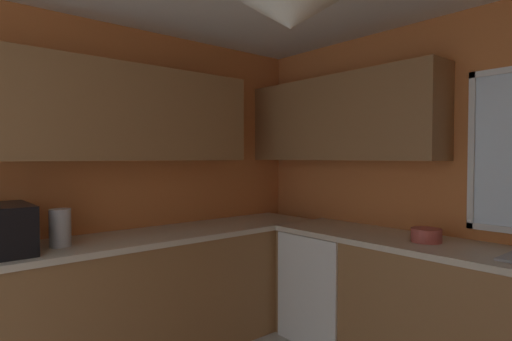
{
  "coord_description": "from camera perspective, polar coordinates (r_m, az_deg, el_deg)",
  "views": [
    {
      "loc": [
        1.2,
        -1.21,
        1.47
      ],
      "look_at": [
        -0.76,
        0.46,
        1.39
      ],
      "focal_mm": 28.61,
      "sensor_mm": 36.0,
      "label": 1
    }
  ],
  "objects": [
    {
      "name": "room_shell",
      "position": [
        2.31,
        6.3,
        7.73
      ],
      "size": [
        3.92,
        3.59,
        2.55
      ],
      "color": "#D17238",
      "rests_on": "ground_plane"
    },
    {
      "name": "counter_run_left",
      "position": [
        3.21,
        -16.77,
        -16.77
      ],
      "size": [
        0.65,
        3.2,
        0.91
      ],
      "color": "olive",
      "rests_on": "ground_plane"
    },
    {
      "name": "counter_run_back",
      "position": [
        3.0,
        28.67,
        -18.28
      ],
      "size": [
        3.01,
        0.65,
        0.91
      ],
      "color": "olive",
      "rests_on": "ground_plane"
    },
    {
      "name": "dishwasher",
      "position": [
        3.52,
        10.25,
        -15.4
      ],
      "size": [
        0.6,
        0.6,
        0.86
      ],
      "primitive_type": "cube",
      "color": "white",
      "rests_on": "ground_plane"
    },
    {
      "name": "kettle",
      "position": [
        2.9,
        -25.7,
        -7.23
      ],
      "size": [
        0.13,
        0.13,
        0.24
      ],
      "primitive_type": "cylinder",
      "color": "#B7B7BC",
      "rests_on": "counter_run_left"
    },
    {
      "name": "bowl",
      "position": [
        3.0,
        22.71,
        -8.34
      ],
      "size": [
        0.2,
        0.2,
        0.09
      ],
      "primitive_type": "cylinder",
      "color": "#B74C42",
      "rests_on": "counter_run_back"
    }
  ]
}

